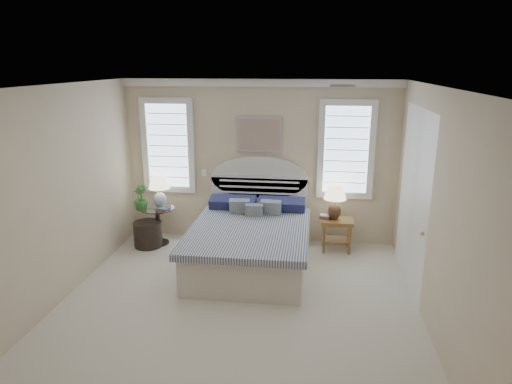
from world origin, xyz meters
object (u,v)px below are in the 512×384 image
(lamp_right, at_px, (335,198))
(side_table_left, at_px, (158,222))
(floor_pot, at_px, (148,234))
(lamp_left, at_px, (159,187))
(bed, at_px, (251,240))
(nightstand_right, at_px, (337,228))

(lamp_right, bearing_deg, side_table_left, -177.82)
(floor_pot, distance_m, lamp_right, 3.12)
(floor_pot, bearing_deg, lamp_left, 42.80)
(side_table_left, xyz_separation_m, floor_pot, (-0.14, -0.13, -0.18))
(lamp_left, xyz_separation_m, lamp_right, (2.85, 0.07, -0.09))
(bed, xyz_separation_m, side_table_left, (-1.65, 0.59, 0.00))
(lamp_right, bearing_deg, nightstand_right, -10.86)
(side_table_left, distance_m, nightstand_right, 2.95)
(floor_pot, bearing_deg, bed, -14.47)
(nightstand_right, relative_size, lamp_right, 0.91)
(side_table_left, xyz_separation_m, nightstand_right, (2.95, 0.10, -0.00))
(bed, relative_size, lamp_right, 3.89)
(lamp_right, bearing_deg, lamp_left, -178.60)
(side_table_left, height_order, nightstand_right, side_table_left)
(floor_pot, height_order, lamp_right, lamp_right)
(nightstand_right, height_order, floor_pot, nightstand_right)
(bed, height_order, lamp_right, bed)
(side_table_left, xyz_separation_m, lamp_left, (0.04, 0.04, 0.59))
(nightstand_right, xyz_separation_m, floor_pot, (-3.09, -0.23, -0.17))
(nightstand_right, distance_m, floor_pot, 3.11)
(bed, relative_size, nightstand_right, 4.29)
(side_table_left, xyz_separation_m, lamp_right, (2.90, 0.11, 0.50))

